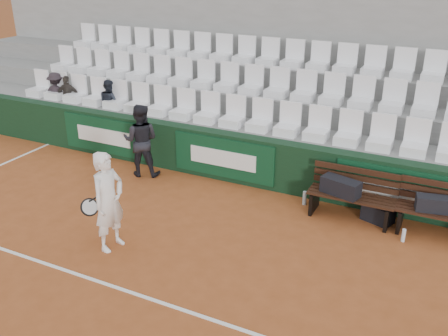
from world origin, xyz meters
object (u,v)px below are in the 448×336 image
sports_bag_left (341,187)px  tennis_player (109,201)px  bench_left (350,207)px  sports_bag_right (433,204)px  water_bottle_far (403,235)px  sports_bag_ground (378,213)px  bench_right (442,225)px  spectator_a (54,76)px  spectator_b (66,79)px  ball_kid (141,140)px  spectator_c (108,84)px  water_bottle_near (305,198)px

sports_bag_left → tennis_player: size_ratio=0.41×
bench_left → tennis_player: 4.15m
sports_bag_right → sports_bag_left: bearing=-177.4°
sports_bag_left → water_bottle_far: (1.16, -0.34, -0.48)m
sports_bag_left → sports_bag_ground: bearing=13.1°
bench_right → sports_bag_left: (-1.69, -0.08, 0.37)m
bench_left → spectator_a: bearing=172.1°
sports_bag_left → spectator_b: size_ratio=0.65×
bench_left → tennis_player: (-3.18, -2.60, 0.59)m
ball_kid → bench_right: bearing=160.6°
bench_left → spectator_a: 7.80m
sports_bag_right → water_bottle_far: sports_bag_right is taller
bench_right → sports_bag_right: (-0.19, -0.01, 0.35)m
sports_bag_ground → ball_kid: ball_kid is taller
tennis_player → bench_right: bearing=29.3°
water_bottle_far → spectator_c: spectator_c is taller
spectator_a → bench_right: bearing=164.2°
bench_right → water_bottle_far: 0.69m
bench_right → ball_kid: size_ratio=0.98×
water_bottle_near → water_bottle_far: bearing=-16.2°
bench_left → water_bottle_near: bench_left is taller
bench_left → tennis_player: bearing=-140.8°
bench_left → sports_bag_right: sports_bag_right is taller
spectator_b → sports_bag_right: bearing=148.8°
sports_bag_right → tennis_player: (-4.49, -2.62, 0.23)m
water_bottle_far → bench_right: bearing=38.4°
bench_left → ball_kid: size_ratio=0.98×
tennis_player → bench_left: bearing=39.2°
bench_left → spectator_b: (-7.25, 1.06, 1.29)m
sports_bag_right → spectator_b: 8.67m
tennis_player → water_bottle_far: bearing=28.0°
sports_bag_left → spectator_a: bearing=171.6°
sports_bag_right → water_bottle_far: bearing=-129.8°
bench_left → spectator_b: bearing=171.7°
sports_bag_left → ball_kid: size_ratio=0.44×
spectator_a → spectator_b: bearing=170.6°
ball_kid → water_bottle_far: bearing=156.1°
sports_bag_right → water_bottle_near: 2.23m
sports_bag_ground → water_bottle_near: bearing=178.4°
sports_bag_ground → water_bottle_far: size_ratio=2.29×
tennis_player → water_bottle_near: bearing=50.0°
water_bottle_near → spectator_b: bearing=171.9°
ball_kid → spectator_a: bearing=-38.7°
ball_kid → spectator_a: spectator_a is taller
bench_right → water_bottle_near: 2.38m
tennis_player → spectator_c: (-2.80, 3.65, 0.73)m
spectator_c → ball_kid: bearing=170.6°
bench_right → sports_bag_left: bearing=-177.4°
water_bottle_far → spectator_b: 8.46m
tennis_player → spectator_c: bearing=127.5°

